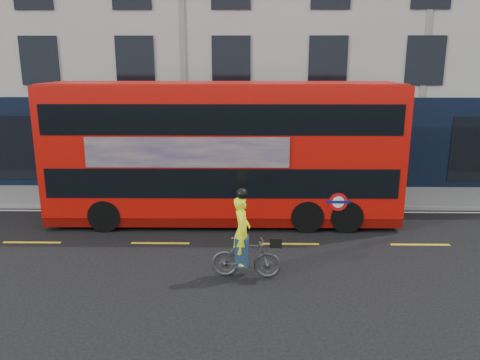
{
  "coord_description": "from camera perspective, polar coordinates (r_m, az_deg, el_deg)",
  "views": [
    {
      "loc": [
        2.67,
        -11.99,
        5.43
      ],
      "look_at": [
        2.46,
        1.71,
        1.98
      ],
      "focal_mm": 35.0,
      "sensor_mm": 36.0,
      "label": 1
    }
  ],
  "objects": [
    {
      "name": "kerb",
      "position": [
        18.02,
        -7.7,
        -3.31
      ],
      "size": [
        60.0,
        0.12,
        0.13
      ],
      "primitive_type": "cube",
      "color": "gray",
      "rests_on": "ground"
    },
    {
      "name": "pavement",
      "position": [
        19.44,
        -7.06,
        -2.0
      ],
      "size": [
        60.0,
        3.0,
        0.12
      ],
      "primitive_type": "cube",
      "color": "gray",
      "rests_on": "ground"
    },
    {
      "name": "bus",
      "position": [
        16.09,
        -1.91,
        3.48
      ],
      "size": [
        11.9,
        2.81,
        4.79
      ],
      "rotation": [
        0.0,
        0.0,
        0.01
      ],
      "color": "#C10E07",
      "rests_on": "ground"
    },
    {
      "name": "ground",
      "position": [
        13.44,
        -10.84,
        -9.97
      ],
      "size": [
        120.0,
        120.0,
        0.0
      ],
      "primitive_type": "plane",
      "color": "black",
      "rests_on": "ground"
    },
    {
      "name": "cyclist",
      "position": [
        12.13,
        0.6,
        -8.3
      ],
      "size": [
        1.84,
        0.68,
        2.39
      ],
      "rotation": [
        0.0,
        0.0,
        -0.07
      ],
      "color": "#434547",
      "rests_on": "ground"
    },
    {
      "name": "lane_dashes",
      "position": [
        14.79,
        -9.68,
        -7.6
      ],
      "size": [
        58.0,
        0.12,
        0.01
      ],
      "primitive_type": null,
      "color": "yellow",
      "rests_on": "ground"
    },
    {
      "name": "road_edge_line",
      "position": [
        17.76,
        -7.84,
        -3.79
      ],
      "size": [
        58.0,
        0.1,
        0.01
      ],
      "primitive_type": "cube",
      "color": "silver",
      "rests_on": "ground"
    },
    {
      "name": "building_terrace",
      "position": [
        25.16,
        -5.52,
        18.79
      ],
      "size": [
        50.0,
        10.07,
        15.0
      ],
      "color": "#A8A79F",
      "rests_on": "ground"
    }
  ]
}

